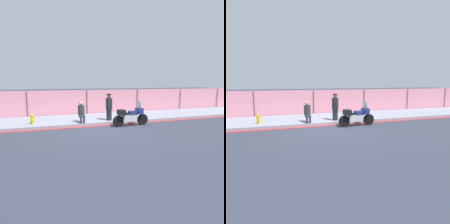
{
  "view_description": "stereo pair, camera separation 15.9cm",
  "coord_description": "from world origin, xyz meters",
  "views": [
    {
      "loc": [
        -2.91,
        -9.92,
        2.56
      ],
      "look_at": [
        0.72,
        0.99,
        0.79
      ],
      "focal_mm": 32.0,
      "sensor_mm": 36.0,
      "label": 1
    },
    {
      "loc": [
        -2.76,
        -9.96,
        2.56
      ],
      "look_at": [
        0.72,
        0.99,
        0.79
      ],
      "focal_mm": 32.0,
      "sensor_mm": 36.0,
      "label": 2
    }
  ],
  "objects": [
    {
      "name": "storefront_fence",
      "position": [
        -0.0,
        4.78,
        0.96
      ],
      "size": [
        29.11,
        0.17,
        1.92
      ],
      "color": "pink",
      "rests_on": "ground_plane"
    },
    {
      "name": "officer_standing",
      "position": [
        0.76,
        1.69,
        1.0
      ],
      "size": [
        0.4,
        0.4,
        1.64
      ],
      "color": "#1E2328",
      "rests_on": "sidewalk"
    },
    {
      "name": "person_seated_on_curb",
      "position": [
        -0.96,
        1.6,
        0.85
      ],
      "size": [
        0.39,
        0.65,
        1.24
      ],
      "color": "#2D3342",
      "rests_on": "sidewalk"
    },
    {
      "name": "curb_paint_stripe",
      "position": [
        0.0,
        1.07,
        0.0
      ],
      "size": [
        30.64,
        0.18,
        0.01
      ],
      "color": "red",
      "rests_on": "ground_plane"
    },
    {
      "name": "motorcycle",
      "position": [
        1.7,
        0.53,
        0.57
      ],
      "size": [
        2.22,
        0.58,
        1.43
      ],
      "rotation": [
        0.0,
        0.0,
        0.06
      ],
      "color": "black",
      "rests_on": "ground_plane"
    },
    {
      "name": "fire_hydrant",
      "position": [
        -3.68,
        2.05,
        0.45
      ],
      "size": [
        0.21,
        0.27,
        0.57
      ],
      "color": "gold",
      "rests_on": "sidewalk"
    },
    {
      "name": "sidewalk",
      "position": [
        0.0,
        2.93,
        0.09
      ],
      "size": [
        30.64,
        3.53,
        0.17
      ],
      "color": "#8E93A3",
      "rests_on": "ground_plane"
    },
    {
      "name": "ground_plane",
      "position": [
        0.0,
        0.0,
        0.0
      ],
      "size": [
        120.0,
        120.0,
        0.0
      ],
      "primitive_type": "plane",
      "color": "#333847"
    }
  ]
}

